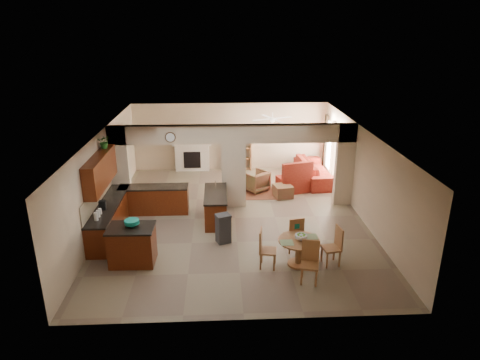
{
  "coord_description": "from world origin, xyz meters",
  "views": [
    {
      "loc": [
        -0.45,
        -12.37,
        5.79
      ],
      "look_at": [
        0.18,
        0.3,
        1.18
      ],
      "focal_mm": 32.0,
      "sensor_mm": 36.0,
      "label": 1
    }
  ],
  "objects_px": {
    "kitchen_island": "(132,245)",
    "sofa": "(316,171)",
    "armchair": "(256,181)",
    "dining_table": "(299,248)"
  },
  "relations": [
    {
      "from": "kitchen_island",
      "to": "armchair",
      "type": "height_order",
      "value": "kitchen_island"
    },
    {
      "from": "kitchen_island",
      "to": "dining_table",
      "type": "bearing_deg",
      "value": -3.19
    },
    {
      "from": "sofa",
      "to": "armchair",
      "type": "relative_size",
      "value": 3.42
    },
    {
      "from": "kitchen_island",
      "to": "sofa",
      "type": "bearing_deg",
      "value": 45.66
    },
    {
      "from": "kitchen_island",
      "to": "sofa",
      "type": "distance_m",
      "value": 8.44
    },
    {
      "from": "dining_table",
      "to": "armchair",
      "type": "bearing_deg",
      "value": 96.98
    },
    {
      "from": "kitchen_island",
      "to": "sofa",
      "type": "xyz_separation_m",
      "value": [
        6.02,
        5.92,
        -0.1
      ]
    },
    {
      "from": "kitchen_island",
      "to": "armchair",
      "type": "distance_m",
      "value": 6.11
    },
    {
      "from": "sofa",
      "to": "armchair",
      "type": "height_order",
      "value": "sofa"
    },
    {
      "from": "sofa",
      "to": "armchair",
      "type": "bearing_deg",
      "value": 107.34
    }
  ]
}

